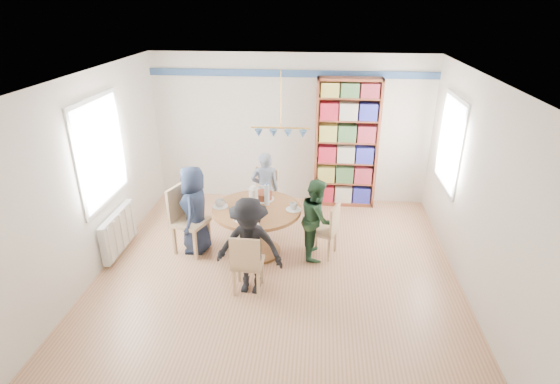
# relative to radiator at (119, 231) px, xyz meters

# --- Properties ---
(ground) EXTENTS (5.00, 5.00, 0.00)m
(ground) POSITION_rel_radiator_xyz_m (2.42, -0.30, -0.35)
(ground) COLOR tan
(room_shell) EXTENTS (5.00, 5.00, 5.00)m
(room_shell) POSITION_rel_radiator_xyz_m (2.16, 0.57, 1.30)
(room_shell) COLOR white
(room_shell) RESTS_ON ground
(radiator) EXTENTS (0.12, 1.00, 0.60)m
(radiator) POSITION_rel_radiator_xyz_m (0.00, 0.00, 0.00)
(radiator) COLOR silver
(radiator) RESTS_ON ground
(dining_table) EXTENTS (1.30, 1.30, 0.75)m
(dining_table) POSITION_rel_radiator_xyz_m (2.07, 0.17, 0.21)
(dining_table) COLOR brown
(dining_table) RESTS_ON ground
(chair_left) EXTENTS (0.58, 0.58, 1.04)m
(chair_left) POSITION_rel_radiator_xyz_m (0.99, 0.16, 0.22)
(chair_left) COLOR tan
(chair_left) RESTS_ON ground
(chair_right) EXTENTS (0.47, 0.47, 0.84)m
(chair_right) POSITION_rel_radiator_xyz_m (3.12, 0.19, 0.11)
(chair_right) COLOR tan
(chair_right) RESTS_ON ground
(chair_far) EXTENTS (0.53, 0.53, 0.93)m
(chair_far) POSITION_rel_radiator_xyz_m (2.05, 1.22, 0.16)
(chair_far) COLOR tan
(chair_far) RESTS_ON ground
(chair_near) EXTENTS (0.40, 0.40, 0.87)m
(chair_near) POSITION_rel_radiator_xyz_m (2.08, -0.83, 0.13)
(chair_near) COLOR tan
(chair_near) RESTS_ON ground
(person_left) EXTENTS (0.48, 0.69, 1.35)m
(person_left) POSITION_rel_radiator_xyz_m (1.14, 0.17, 0.33)
(person_left) COLOR #192238
(person_left) RESTS_ON ground
(person_right) EXTENTS (0.50, 0.62, 1.22)m
(person_right) POSITION_rel_radiator_xyz_m (2.95, 0.19, 0.26)
(person_right) COLOR #1B3720
(person_right) RESTS_ON ground
(person_far) EXTENTS (0.52, 0.40, 1.28)m
(person_far) POSITION_rel_radiator_xyz_m (2.07, 1.10, 0.29)
(person_far) COLOR gray
(person_far) RESTS_ON ground
(person_near) EXTENTS (0.91, 0.58, 1.34)m
(person_near) POSITION_rel_radiator_xyz_m (2.11, -0.77, 0.32)
(person_near) COLOR black
(person_near) RESTS_ON ground
(bookshelf) EXTENTS (1.11, 0.33, 2.32)m
(bookshelf) POSITION_rel_radiator_xyz_m (3.42, 2.04, 0.79)
(bookshelf) COLOR brown
(bookshelf) RESTS_ON ground
(tableware) EXTENTS (1.30, 1.30, 0.34)m
(tableware) POSITION_rel_radiator_xyz_m (2.04, 0.19, 0.47)
(tableware) COLOR white
(tableware) RESTS_ON dining_table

